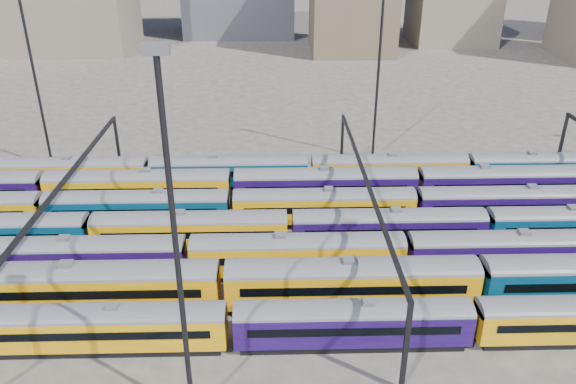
{
  "coord_description": "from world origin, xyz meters",
  "views": [
    {
      "loc": [
        0.88,
        -50.5,
        31.14
      ],
      "look_at": [
        2.39,
        7.22,
        3.0
      ],
      "focal_mm": 35.0,
      "sensor_mm": 36.0,
      "label": 1
    }
  ],
  "objects_px": {
    "rake_2": "(188,253)",
    "mast_2": "(176,243)",
    "rake_1": "(352,279)",
    "rake_0": "(230,321)"
  },
  "relations": [
    {
      "from": "rake_1",
      "to": "rake_2",
      "type": "distance_m",
      "value": 15.78
    },
    {
      "from": "rake_1",
      "to": "mast_2",
      "type": "distance_m",
      "value": 20.55
    },
    {
      "from": "rake_1",
      "to": "mast_2",
      "type": "bearing_deg",
      "value": -136.16
    },
    {
      "from": "rake_0",
      "to": "rake_2",
      "type": "bearing_deg",
      "value": 115.08
    },
    {
      "from": "rake_0",
      "to": "mast_2",
      "type": "xyz_separation_m",
      "value": [
        -2.22,
        -7.0,
        11.47
      ]
    },
    {
      "from": "rake_2",
      "to": "mast_2",
      "type": "height_order",
      "value": "mast_2"
    },
    {
      "from": "rake_1",
      "to": "rake_2",
      "type": "xyz_separation_m",
      "value": [
        -14.96,
        5.0,
        -0.23
      ]
    },
    {
      "from": "rake_1",
      "to": "rake_2",
      "type": "bearing_deg",
      "value": 161.52
    },
    {
      "from": "rake_1",
      "to": "rake_2",
      "type": "height_order",
      "value": "rake_1"
    },
    {
      "from": "mast_2",
      "to": "rake_2",
      "type": "bearing_deg",
      "value": 98.25
    }
  ]
}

